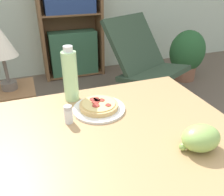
% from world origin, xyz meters
% --- Properties ---
extents(dining_table, '(1.19, 0.93, 0.77)m').
position_xyz_m(dining_table, '(-0.06, -0.06, 0.67)').
color(dining_table, tan).
rests_on(dining_table, ground_plane).
extents(pizza_on_plate, '(0.23, 0.23, 0.04)m').
position_xyz_m(pizza_on_plate, '(0.05, 0.19, 0.78)').
color(pizza_on_plate, white).
rests_on(pizza_on_plate, dining_table).
extents(grape_bunch, '(0.14, 0.10, 0.09)m').
position_xyz_m(grape_bunch, '(0.29, -0.17, 0.81)').
color(grape_bunch, '#93BC5B').
rests_on(grape_bunch, dining_table).
extents(drink_bottle, '(0.07, 0.07, 0.25)m').
position_xyz_m(drink_bottle, '(-0.04, 0.32, 0.88)').
color(drink_bottle, '#B7EAA3').
rests_on(drink_bottle, dining_table).
extents(salt_shaker, '(0.03, 0.03, 0.07)m').
position_xyz_m(salt_shaker, '(-0.09, 0.13, 0.80)').
color(salt_shaker, white).
rests_on(salt_shaker, dining_table).
extents(lounge_chair_far, '(0.87, 0.96, 0.88)m').
position_xyz_m(lounge_chair_far, '(0.96, 1.45, 0.29)').
color(lounge_chair_far, black).
rests_on(lounge_chair_far, ground_plane).
extents(bookshelf, '(0.79, 0.30, 1.63)m').
position_xyz_m(bookshelf, '(0.38, 2.45, 0.74)').
color(bookshelf, brown).
rests_on(bookshelf, ground_plane).
extents(side_table, '(0.34, 0.34, 0.54)m').
position_xyz_m(side_table, '(-0.36, 1.04, 0.27)').
color(side_table, brown).
rests_on(side_table, ground_plane).
extents(table_lamp, '(0.21, 0.21, 0.47)m').
position_xyz_m(table_lamp, '(-0.36, 1.04, 0.88)').
color(table_lamp, '#665B51').
rests_on(table_lamp, side_table).
extents(potted_plant_floor, '(0.47, 0.40, 0.65)m').
position_xyz_m(potted_plant_floor, '(1.73, 1.79, 0.34)').
color(potted_plant_floor, '#8E5B42').
rests_on(potted_plant_floor, ground_plane).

